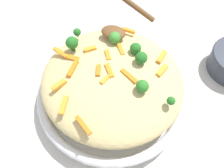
# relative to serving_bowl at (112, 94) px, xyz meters

# --- Properties ---
(ground_plane) EXTENTS (2.40, 2.40, 0.00)m
(ground_plane) POSITION_rel_serving_bowl_xyz_m (0.00, 0.00, -0.03)
(ground_plane) COLOR beige
(serving_bowl) EXTENTS (0.35, 0.35, 0.05)m
(serving_bowl) POSITION_rel_serving_bowl_xyz_m (0.00, 0.00, 0.00)
(serving_bowl) COLOR silver
(serving_bowl) RESTS_ON ground_plane
(pasta_mound) EXTENTS (0.31, 0.30, 0.08)m
(pasta_mound) POSITION_rel_serving_bowl_xyz_m (0.00, 0.00, 0.06)
(pasta_mound) COLOR #D1BA7A
(pasta_mound) RESTS_ON serving_bowl
(carrot_piece_0) EXTENTS (0.03, 0.03, 0.01)m
(carrot_piece_0) POSITION_rel_serving_bowl_xyz_m (0.01, -0.00, 0.10)
(carrot_piece_0) COLOR orange
(carrot_piece_0) RESTS_ON pasta_mound
(carrot_piece_1) EXTENTS (0.02, 0.03, 0.01)m
(carrot_piece_1) POSITION_rel_serving_bowl_xyz_m (-0.00, -0.06, 0.09)
(carrot_piece_1) COLOR orange
(carrot_piece_1) RESTS_ON pasta_mound
(carrot_piece_2) EXTENTS (0.02, 0.03, 0.01)m
(carrot_piece_2) POSITION_rel_serving_bowl_xyz_m (-0.09, -0.07, 0.09)
(carrot_piece_2) COLOR orange
(carrot_piece_2) RESTS_ON pasta_mound
(carrot_piece_3) EXTENTS (0.02, 0.03, 0.01)m
(carrot_piece_3) POSITION_rel_serving_bowl_xyz_m (0.02, -0.04, 0.09)
(carrot_piece_3) COLOR orange
(carrot_piece_3) RESTS_ON pasta_mound
(carrot_piece_4) EXTENTS (0.03, 0.01, 0.01)m
(carrot_piece_4) POSITION_rel_serving_bowl_xyz_m (0.09, -0.01, 0.09)
(carrot_piece_4) COLOR orange
(carrot_piece_4) RESTS_ON pasta_mound
(carrot_piece_5) EXTENTS (0.01, 0.04, 0.01)m
(carrot_piece_5) POSITION_rel_serving_bowl_xyz_m (0.08, 0.02, 0.09)
(carrot_piece_5) COLOR orange
(carrot_piece_5) RESTS_ON pasta_mound
(carrot_piece_6) EXTENTS (0.04, 0.03, 0.01)m
(carrot_piece_6) POSITION_rel_serving_bowl_xyz_m (-0.04, 0.00, 0.09)
(carrot_piece_6) COLOR orange
(carrot_piece_6) RESTS_ON pasta_mound
(carrot_piece_7) EXTENTS (0.02, 0.03, 0.01)m
(carrot_piece_7) POSITION_rel_serving_bowl_xyz_m (0.03, 0.01, 0.10)
(carrot_piece_7) COLOR orange
(carrot_piece_7) RESTS_ON pasta_mound
(carrot_piece_8) EXTENTS (0.04, 0.03, 0.01)m
(carrot_piece_8) POSITION_rel_serving_bowl_xyz_m (0.01, 0.12, 0.09)
(carrot_piece_8) COLOR orange
(carrot_piece_8) RESTS_ON pasta_mound
(carrot_piece_9) EXTENTS (0.02, 0.03, 0.01)m
(carrot_piece_9) POSITION_rel_serving_bowl_xyz_m (0.01, 0.02, 0.09)
(carrot_piece_9) COLOR orange
(carrot_piece_9) RESTS_ON pasta_mound
(carrot_piece_10) EXTENTS (0.02, 0.03, 0.01)m
(carrot_piece_10) POSITION_rel_serving_bowl_xyz_m (0.09, 0.06, 0.09)
(carrot_piece_10) COLOR orange
(carrot_piece_10) RESTS_ON pasta_mound
(carrot_piece_11) EXTENTS (0.03, 0.02, 0.01)m
(carrot_piece_11) POSITION_rel_serving_bowl_xyz_m (0.06, -0.04, 0.09)
(carrot_piece_11) COLOR orange
(carrot_piece_11) RESTS_ON pasta_mound
(carrot_piece_12) EXTENTS (0.04, 0.02, 0.01)m
(carrot_piece_12) POSITION_rel_serving_bowl_xyz_m (0.12, -0.02, 0.09)
(carrot_piece_12) COLOR orange
(carrot_piece_12) RESTS_ON pasta_mound
(carrot_piece_13) EXTENTS (0.02, 0.03, 0.01)m
(carrot_piece_13) POSITION_rel_serving_bowl_xyz_m (-0.10, -0.04, 0.09)
(carrot_piece_13) COLOR orange
(carrot_piece_13) RESTS_ON pasta_mound
(carrot_piece_14) EXTENTS (0.01, 0.04, 0.01)m
(carrot_piece_14) POSITION_rel_serving_bowl_xyz_m (0.07, 0.10, 0.09)
(carrot_piece_14) COLOR orange
(carrot_piece_14) RESTS_ON pasta_mound
(carrot_piece_15) EXTENTS (0.03, 0.01, 0.01)m
(carrot_piece_15) POSITION_rel_serving_bowl_xyz_m (-0.00, -0.12, 0.09)
(carrot_piece_15) COLOR orange
(carrot_piece_15) RESTS_ON pasta_mound
(broccoli_floret_0) EXTENTS (0.02, 0.02, 0.03)m
(broccoli_floret_0) POSITION_rel_serving_bowl_xyz_m (-0.03, -0.07, 0.10)
(broccoli_floret_0) COLOR #205B1C
(broccoli_floret_0) RESTS_ON pasta_mound
(broccoli_floret_1) EXTENTS (0.03, 0.03, 0.03)m
(broccoli_floret_1) POSITION_rel_serving_bowl_xyz_m (-0.07, 0.02, 0.10)
(broccoli_floret_1) COLOR #296820
(broccoli_floret_1) RESTS_ON pasta_mound
(broccoli_floret_2) EXTENTS (0.02, 0.02, 0.02)m
(broccoli_floret_2) POSITION_rel_serving_bowl_xyz_m (-0.13, 0.03, 0.10)
(broccoli_floret_2) COLOR #205B1C
(broccoli_floret_2) RESTS_ON pasta_mound
(broccoli_floret_3) EXTENTS (0.03, 0.03, 0.03)m
(broccoli_floret_3) POSITION_rel_serving_bowl_xyz_m (-0.05, -0.04, 0.11)
(broccoli_floret_3) COLOR #205B1C
(broccoli_floret_3) RESTS_ON pasta_mound
(broccoli_floret_4) EXTENTS (0.02, 0.02, 0.02)m
(broccoli_floret_4) POSITION_rel_serving_bowl_xyz_m (0.11, -0.08, 0.10)
(broccoli_floret_4) COLOR #205B1C
(broccoli_floret_4) RESTS_ON pasta_mound
(broccoli_floret_5) EXTENTS (0.03, 0.03, 0.04)m
(broccoli_floret_5) POSITION_rel_serving_bowl_xyz_m (0.10, -0.04, 0.11)
(broccoli_floret_5) COLOR #205B1C
(broccoli_floret_5) RESTS_ON pasta_mound
(broccoli_floret_6) EXTENTS (0.03, 0.03, 0.03)m
(broccoli_floret_6) POSITION_rel_serving_bowl_xyz_m (0.02, -0.08, 0.10)
(broccoli_floret_6) COLOR #377928
(broccoli_floret_6) RESTS_ON pasta_mound
(serving_spoon) EXTENTS (0.15, 0.10, 0.09)m
(serving_spoon) POSITION_rel_serving_bowl_xyz_m (0.03, -0.12, 0.11)
(serving_spoon) COLOR brown
(serving_spoon) RESTS_ON pasta_mound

